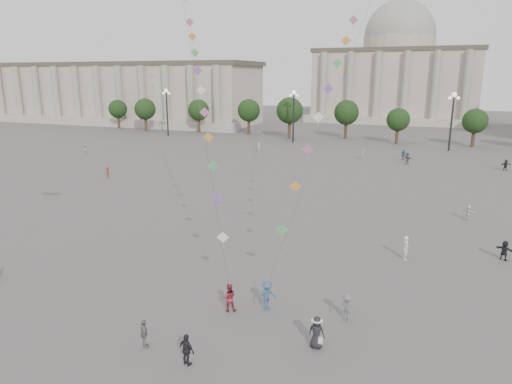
% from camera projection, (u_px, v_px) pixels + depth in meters
% --- Properties ---
extents(ground, '(360.00, 360.00, 0.00)m').
position_uv_depth(ground, '(195.00, 318.00, 26.37)').
color(ground, '#565351').
rests_on(ground, ground).
extents(hall_west, '(84.00, 26.22, 17.20)m').
position_uv_depth(hall_west, '(123.00, 93.00, 135.26)').
color(hall_west, '#AD9F91').
rests_on(hall_west, ground).
extents(hall_central, '(48.30, 34.30, 35.50)m').
position_uv_depth(hall_central, '(396.00, 73.00, 139.54)').
color(hall_central, '#AD9F91').
rests_on(hall_central, ground).
extents(tree_row, '(137.12, 5.12, 8.00)m').
position_uv_depth(tree_row, '(373.00, 115.00, 95.48)').
color(tree_row, '#352A1A').
rests_on(tree_row, ground).
extents(lamp_post_far_west, '(2.00, 0.90, 10.65)m').
position_uv_depth(lamp_post_far_west, '(167.00, 103.00, 103.47)').
color(lamp_post_far_west, '#262628').
rests_on(lamp_post_far_west, ground).
extents(lamp_post_mid_west, '(2.00, 0.90, 10.65)m').
position_uv_depth(lamp_post_mid_west, '(294.00, 107.00, 93.00)').
color(lamp_post_mid_west, '#262628').
rests_on(lamp_post_mid_west, ground).
extents(lamp_post_mid_east, '(2.00, 0.90, 10.65)m').
position_uv_depth(lamp_post_mid_east, '(453.00, 111.00, 82.53)').
color(lamp_post_mid_east, '#262628').
rests_on(lamp_post_mid_east, ground).
extents(person_crowd_0, '(1.09, 0.89, 1.74)m').
position_uv_depth(person_crowd_0, '(403.00, 155.00, 75.11)').
color(person_crowd_0, '#324F72').
rests_on(person_crowd_0, ground).
extents(person_crowd_1, '(0.84, 0.91, 1.50)m').
position_uv_depth(person_crowd_1, '(85.00, 150.00, 80.83)').
color(person_crowd_1, '#B4B5B0').
rests_on(person_crowd_1, ground).
extents(person_crowd_2, '(0.85, 1.15, 1.58)m').
position_uv_depth(person_crowd_2, '(108.00, 172.00, 62.16)').
color(person_crowd_2, brown).
rests_on(person_crowd_2, ground).
extents(person_crowd_3, '(1.47, 1.07, 1.54)m').
position_uv_depth(person_crowd_3, '(505.00, 250.00, 34.49)').
color(person_crowd_3, black).
rests_on(person_crowd_3, ground).
extents(person_crowd_4, '(1.10, 1.44, 1.52)m').
position_uv_depth(person_crowd_4, '(363.00, 154.00, 76.18)').
color(person_crowd_4, white).
rests_on(person_crowd_4, ground).
extents(person_crowd_6, '(1.13, 0.72, 1.66)m').
position_uv_depth(person_crowd_6, '(347.00, 308.00, 25.90)').
color(person_crowd_6, slate).
rests_on(person_crowd_6, ground).
extents(person_crowd_7, '(1.39, 1.18, 1.50)m').
position_uv_depth(person_crowd_7, '(468.00, 212.00, 44.07)').
color(person_crowd_7, silver).
rests_on(person_crowd_7, ground).
extents(person_crowd_9, '(1.60, 1.05, 1.65)m').
position_uv_depth(person_crowd_9, '(506.00, 165.00, 66.81)').
color(person_crowd_9, black).
rests_on(person_crowd_9, ground).
extents(person_crowd_10, '(0.67, 0.77, 1.78)m').
position_uv_depth(person_crowd_10, '(259.00, 147.00, 82.73)').
color(person_crowd_10, silver).
rests_on(person_crowd_10, ground).
extents(person_crowd_12, '(1.52, 1.63, 1.83)m').
position_uv_depth(person_crowd_12, '(408.00, 158.00, 71.60)').
color(person_crowd_12, slate).
rests_on(person_crowd_12, ground).
extents(person_crowd_13, '(0.64, 0.78, 1.86)m').
position_uv_depth(person_crowd_13, '(406.00, 248.00, 34.59)').
color(person_crowd_13, silver).
rests_on(person_crowd_13, ground).
extents(tourist_1, '(1.04, 0.67, 1.64)m').
position_uv_depth(tourist_1, '(187.00, 350.00, 21.94)').
color(tourist_1, black).
rests_on(tourist_1, ground).
extents(tourist_3, '(0.89, 0.93, 1.55)m').
position_uv_depth(tourist_3, '(144.00, 334.00, 23.39)').
color(tourist_3, slate).
rests_on(tourist_3, ground).
extents(kite_flyer_0, '(1.04, 0.94, 1.74)m').
position_uv_depth(kite_flyer_0, '(229.00, 297.00, 26.99)').
color(kite_flyer_0, maroon).
rests_on(kite_flyer_0, ground).
extents(kite_flyer_1, '(1.24, 1.34, 1.81)m').
position_uv_depth(kite_flyer_1, '(267.00, 296.00, 27.16)').
color(kite_flyer_1, '#334E74').
rests_on(kite_flyer_1, ground).
extents(hat_person, '(0.88, 0.61, 1.73)m').
position_uv_depth(hat_person, '(317.00, 332.00, 23.32)').
color(hat_person, black).
rests_on(hat_person, ground).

